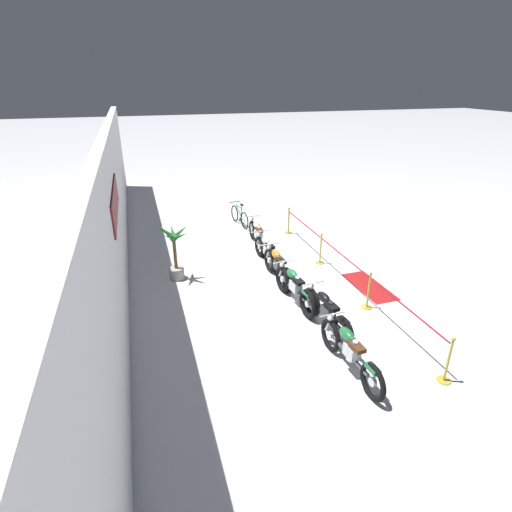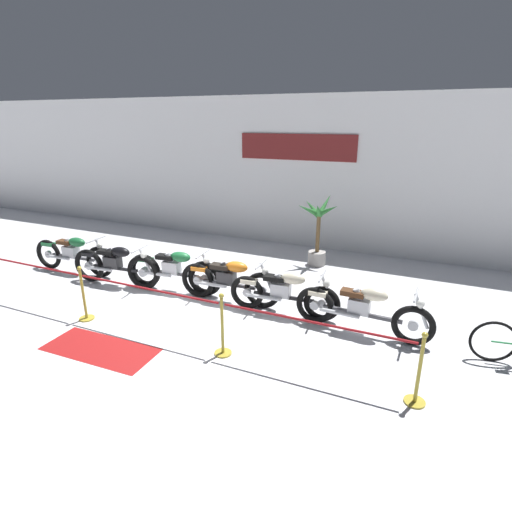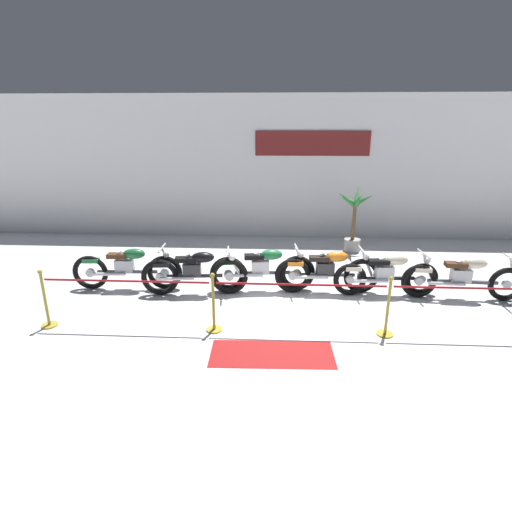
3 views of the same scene
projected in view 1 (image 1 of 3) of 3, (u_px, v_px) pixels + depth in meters
ground_plane at (310, 289)px, 11.50m from camera, size 120.00×120.00×0.00m
back_wall at (112, 241)px, 9.29m from camera, size 28.00×0.29×4.20m
motorcycle_green_0 at (350, 352)px, 8.10m from camera, size 2.33×0.62×0.95m
motorcycle_black_1 at (327, 313)px, 9.45m from camera, size 2.19×0.62×0.96m
motorcycle_green_2 at (295, 288)px, 10.60m from camera, size 2.22×0.62×0.96m
motorcycle_orange_3 at (278, 266)px, 11.77m from camera, size 2.18×0.62×0.95m
motorcycle_cream_4 at (268, 251)px, 12.84m from camera, size 2.17×0.62×0.92m
motorcycle_cream_5 at (258, 235)px, 14.16m from camera, size 2.39×0.62×0.93m
bicycle at (240, 216)px, 16.36m from camera, size 1.69×0.48×0.95m
potted_palm_left_of_row at (175, 253)px, 11.74m from camera, size 1.00×1.00×1.83m
stanchion_far_left at (368, 282)px, 10.35m from camera, size 8.78×0.28×1.05m
stanchion_mid_left at (368, 296)px, 10.43m from camera, size 0.28×0.28×1.05m
stanchion_mid_right at (320, 253)px, 12.96m from camera, size 0.28×0.28×1.05m
stanchion_far_right at (289, 225)px, 15.47m from camera, size 0.28×0.28×1.05m
floor_banner at (369, 286)px, 11.63m from camera, size 1.93×0.84×0.01m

